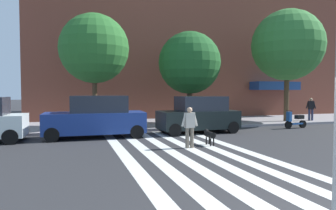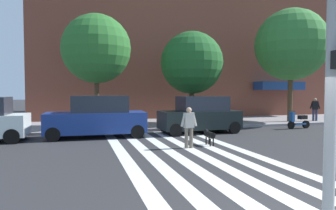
% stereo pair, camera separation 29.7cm
% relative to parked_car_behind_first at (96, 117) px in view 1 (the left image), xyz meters
% --- Properties ---
extents(ground_plane, '(160.00, 160.00, 0.00)m').
position_rel_parked_car_behind_first_xyz_m(ground_plane, '(3.04, -4.76, -0.99)').
color(ground_plane, '#2B2B2D').
extents(sidewalk_far, '(80.00, 6.00, 0.15)m').
position_rel_parked_car_behind_first_xyz_m(sidewalk_far, '(3.04, 4.42, -0.92)').
color(sidewalk_far, gray).
rests_on(sidewalk_far, ground_plane).
extents(crosswalk_stripes, '(4.95, 11.76, 0.01)m').
position_rel_parked_car_behind_first_xyz_m(crosswalk_stripes, '(2.88, -4.76, -0.99)').
color(crosswalk_stripes, silver).
rests_on(crosswalk_stripes, ground_plane).
extents(apartment_block, '(34.53, 16.25, 22.50)m').
position_rel_parked_car_behind_first_xyz_m(apartment_block, '(12.84, 14.84, 10.26)').
color(apartment_block, brown).
rests_on(apartment_block, ground_plane).
extents(parked_car_behind_first, '(4.86, 2.15, 2.07)m').
position_rel_parked_car_behind_first_xyz_m(parked_car_behind_first, '(0.00, 0.00, 0.00)').
color(parked_car_behind_first, navy).
rests_on(parked_car_behind_first, ground_plane).
extents(parked_car_third_in_line, '(4.38, 2.04, 2.00)m').
position_rel_parked_car_behind_first_xyz_m(parked_car_third_in_line, '(5.48, 0.00, -0.02)').
color(parked_car_third_in_line, black).
rests_on(parked_car_third_in_line, ground_plane).
extents(parked_scooter, '(1.63, 0.50, 1.11)m').
position_rel_parked_car_behind_first_xyz_m(parked_scooter, '(11.97, 0.02, -0.51)').
color(parked_scooter, black).
rests_on(parked_scooter, ground_plane).
extents(street_tree_nearest, '(4.09, 4.09, 6.69)m').
position_rel_parked_car_behind_first_xyz_m(street_tree_nearest, '(0.17, 3.20, 3.79)').
color(street_tree_nearest, '#4C3823').
rests_on(street_tree_nearest, sidewalk_far).
extents(street_tree_middle, '(4.10, 4.10, 6.06)m').
position_rel_parked_car_behind_first_xyz_m(street_tree_middle, '(6.31, 3.43, 3.16)').
color(street_tree_middle, '#4C3823').
rests_on(street_tree_middle, sidewalk_far).
extents(street_tree_further, '(5.01, 5.01, 7.90)m').
position_rel_parked_car_behind_first_xyz_m(street_tree_further, '(13.48, 2.72, 4.54)').
color(street_tree_further, '#4C3823').
rests_on(street_tree_further, sidewalk_far).
extents(pedestrian_dog_walker, '(0.70, 0.24, 1.64)m').
position_rel_parked_car_behind_first_xyz_m(pedestrian_dog_walker, '(3.36, -3.95, -0.06)').
color(pedestrian_dog_walker, '#6B6051').
rests_on(pedestrian_dog_walker, ground_plane).
extents(dog_on_leash, '(0.26, 0.98, 0.65)m').
position_rel_parked_car_behind_first_xyz_m(dog_on_leash, '(4.40, -3.59, -0.55)').
color(dog_on_leash, black).
rests_on(dog_on_leash, ground_plane).
extents(pedestrian_bystander, '(0.66, 0.42, 1.64)m').
position_rel_parked_car_behind_first_xyz_m(pedestrian_bystander, '(15.46, 2.51, 0.09)').
color(pedestrian_bystander, '#282D4C').
rests_on(pedestrian_bystander, sidewalk_far).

